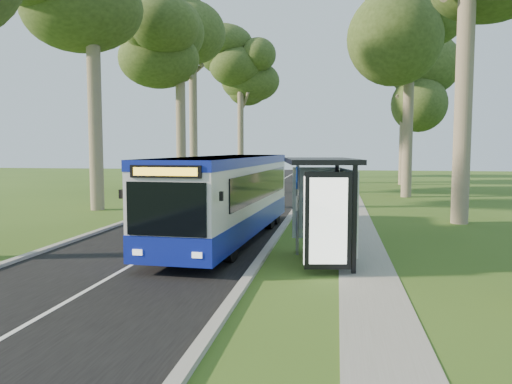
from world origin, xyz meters
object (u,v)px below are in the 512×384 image
at_px(bus_stop_sign, 297,200).
at_px(bus_shelter, 325,190).
at_px(car_white, 215,178).
at_px(bus, 227,197).
at_px(litter_bin, 325,219).
at_px(car_silver, 215,177).

height_order(bus_stop_sign, bus_shelter, bus_shelter).
bearing_deg(car_white, bus, -87.78).
relative_size(bus, car_white, 2.81).
bearing_deg(litter_bin, bus, -148.06).
bearing_deg(car_silver, bus_stop_sign, -76.77).
relative_size(bus_stop_sign, car_silver, 0.59).
bearing_deg(bus_stop_sign, bus, 146.81).
bearing_deg(litter_bin, bus_shelter, -88.61).
xyz_separation_m(bus, car_white, (-6.61, 24.75, -0.86)).
distance_m(bus_stop_sign, litter_bin, 4.54).
bearing_deg(bus_shelter, car_white, 100.70).
distance_m(bus_stop_sign, car_white, 28.52).
bearing_deg(bus, car_silver, 108.10).
distance_m(bus_shelter, car_silver, 29.88).
bearing_deg(bus_shelter, litter_bin, 82.27).
distance_m(bus, car_white, 25.64).
height_order(litter_bin, car_silver, car_silver).
height_order(car_white, car_silver, car_silver).
distance_m(bus, bus_stop_sign, 3.47).
relative_size(bus_shelter, litter_bin, 3.59).
distance_m(bus, bus_shelter, 5.00).
bearing_deg(bus_shelter, bus, 126.66).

